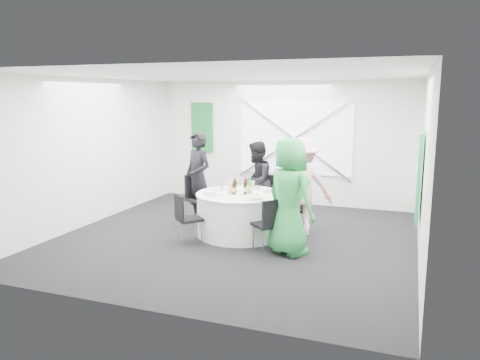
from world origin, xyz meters
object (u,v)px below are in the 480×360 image
(banquet_table, at_px, (240,214))
(chair_back_left, at_px, (197,194))
(person_man_back_left, at_px, (198,178))
(clear_water_bottle, at_px, (230,187))
(chair_back_right, at_px, (296,206))
(person_man_back, at_px, (256,181))
(person_woman_green, at_px, (289,196))
(green_water_bottle, at_px, (250,187))
(person_woman_pink, at_px, (301,187))
(chair_back, at_px, (268,195))
(chair_front_right, at_px, (269,221))
(chair_front_left, at_px, (185,215))

(banquet_table, bearing_deg, chair_back_left, 154.03)
(person_man_back_left, distance_m, clear_water_bottle, 1.09)
(chair_back_right, relative_size, person_man_back, 0.52)
(person_woman_green, distance_m, green_water_bottle, 1.17)
(person_woman_pink, bearing_deg, banquet_table, -0.00)
(person_woman_green, bearing_deg, banquet_table, 0.00)
(chair_back_left, height_order, green_water_bottle, green_water_bottle)
(chair_back, xyz_separation_m, person_man_back, (-0.24, -0.03, 0.26))
(person_man_back_left, relative_size, green_water_bottle, 6.23)
(person_man_back, distance_m, clear_water_bottle, 1.13)
(chair_back_right, bearing_deg, person_woman_green, -24.72)
(chair_front_right, xyz_separation_m, chair_front_left, (-1.44, -0.08, -0.01))
(chair_back_right, relative_size, green_water_bottle, 2.87)
(person_man_back, height_order, green_water_bottle, person_man_back)
(person_woman_green, bearing_deg, person_woman_pink, -55.22)
(chair_front_left, distance_m, person_man_back_left, 1.40)
(chair_back, bearing_deg, clear_water_bottle, -96.36)
(person_man_back_left, distance_m, person_man_back, 1.15)
(chair_back, distance_m, person_woman_green, 1.97)
(chair_front_right, distance_m, person_man_back_left, 2.21)
(person_man_back_left, bearing_deg, banquet_table, -0.00)
(chair_back_left, height_order, person_woman_pink, person_woman_pink)
(chair_front_right, distance_m, person_man_back, 1.93)
(chair_back, height_order, person_man_back_left, person_man_back_left)
(chair_back_left, distance_m, green_water_bottle, 1.37)
(person_woman_pink, distance_m, person_woman_green, 1.08)
(chair_back_right, height_order, person_woman_pink, person_woman_pink)
(chair_back, xyz_separation_m, chair_back_left, (-1.29, -0.54, 0.02))
(chair_back, relative_size, green_water_bottle, 3.20)
(chair_back_left, bearing_deg, chair_back_right, -62.87)
(chair_back_left, xyz_separation_m, person_man_back, (1.05, 0.50, 0.24))
(chair_back, xyz_separation_m, person_woman_green, (0.87, -1.73, 0.38))
(chair_back_right, distance_m, clear_water_bottle, 1.29)
(chair_front_right, xyz_separation_m, person_man_back, (-0.79, 1.74, 0.29))
(chair_front_right, relative_size, person_man_back, 0.54)
(chair_back, height_order, chair_front_right, chair_back)
(banquet_table, relative_size, chair_front_right, 1.80)
(clear_water_bottle, bearing_deg, person_woman_pink, 23.27)
(banquet_table, distance_m, person_woman_green, 1.36)
(chair_back_left, bearing_deg, chair_front_left, -136.98)
(chair_front_right, bearing_deg, chair_back_left, -80.80)
(person_man_back, xyz_separation_m, clear_water_bottle, (-0.11, -1.12, 0.08))
(banquet_table, relative_size, person_man_back_left, 0.87)
(chair_back_left, height_order, chair_front_right, chair_back_left)
(chair_front_left, bearing_deg, person_man_back_left, -32.22)
(person_woman_pink, relative_size, green_water_bottle, 6.11)
(chair_back_right, relative_size, clear_water_bottle, 2.86)
(chair_back_left, bearing_deg, person_man_back_left, -96.36)
(person_woman_pink, bearing_deg, green_water_bottle, -0.43)
(green_water_bottle, height_order, clear_water_bottle, clear_water_bottle)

